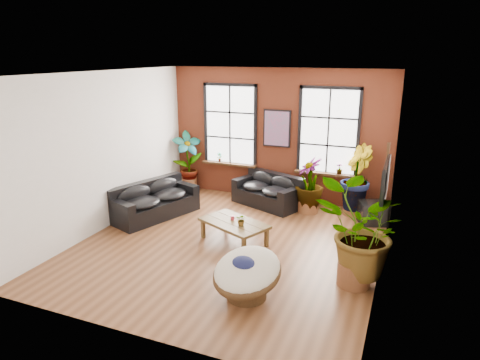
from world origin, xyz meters
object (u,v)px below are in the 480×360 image
(sofa_left, at_px, (154,201))
(coffee_table, at_px, (234,224))
(papasan_chair, at_px, (247,273))
(sofa_back, at_px, (269,191))

(sofa_left, bearing_deg, coffee_table, -85.77)
(sofa_left, height_order, papasan_chair, papasan_chair)
(sofa_back, distance_m, papasan_chair, 4.51)
(sofa_back, xyz_separation_m, papasan_chair, (1.08, -4.38, 0.07))
(sofa_back, bearing_deg, papasan_chair, -54.08)
(sofa_back, distance_m, sofa_left, 2.98)
(sofa_left, relative_size, coffee_table, 1.41)
(coffee_table, relative_size, papasan_chair, 1.13)
(sofa_back, xyz_separation_m, coffee_table, (0.06, -2.49, 0.03))
(coffee_table, bearing_deg, papasan_chair, -37.52)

